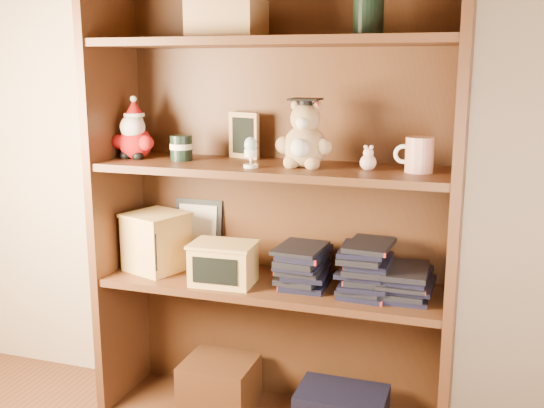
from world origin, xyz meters
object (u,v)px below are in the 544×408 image
Objects in this scene: grad_teddy_bear at (305,140)px; treats_box at (156,241)px; bookcase at (276,213)px; teacher_mug at (419,155)px.

treats_box is (-0.54, 0.01, -0.38)m from grad_teddy_bear.
bookcase reaches higher than treats_box.
bookcase is 7.18× the size of grad_teddy_bear.
teacher_mug is 0.50× the size of treats_box.
bookcase is 0.29m from grad_teddy_bear.
treats_box is at bearing -179.94° from teacher_mug.
bookcase is 0.52m from teacher_mug.
grad_teddy_bear is at bearing -0.61° from treats_box.
teacher_mug is (0.47, -0.05, 0.22)m from bookcase.
teacher_mug is 0.96m from treats_box.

